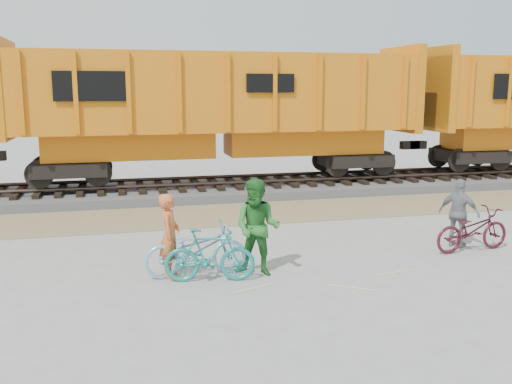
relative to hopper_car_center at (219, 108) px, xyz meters
The scene contains 11 objects.
ground 9.49m from the hopper_car_center, 91.12° to the right, with size 120.00×120.00×0.00m, color #9E9E99.
gravel_strip 4.61m from the hopper_car_center, 92.88° to the right, with size 120.00×3.00×0.02m, color #887954.
ballast_bed 2.86m from the hopper_car_center, behind, with size 120.00×4.00×0.30m, color slate.
track 2.54m from the hopper_car_center, behind, with size 120.00×2.60×0.24m.
hopper_car_center is the anchor object (origin of this frame).
bicycle_blue 9.38m from the hopper_car_center, 103.37° to the right, with size 0.71×2.04×1.07m, color #7EB4D1.
bicycle_teal 9.73m from the hopper_car_center, 101.58° to the right, with size 0.49×1.75×1.05m, color teal.
bicycle_maroon 9.91m from the hopper_car_center, 63.57° to the right, with size 0.67×1.92×1.01m, color #46131F.
person_solo 9.34m from the hopper_car_center, 106.58° to the right, with size 0.61×0.40×1.66m, color #C7602D.
person_man 9.29m from the hopper_car_center, 95.63° to the right, with size 0.94×0.73×1.94m, color #266D26.
person_woman 9.45m from the hopper_car_center, 63.02° to the right, with size 0.95×0.40×1.62m, color gray.
Camera 1 is at (-3.37, -10.66, 3.69)m, focal length 40.00 mm.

